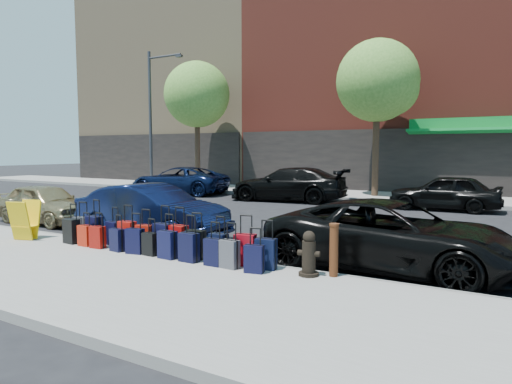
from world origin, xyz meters
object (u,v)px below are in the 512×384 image
Objects in this scene: display_rack at (25,221)px; car_near_0 at (45,203)px; tree_center at (380,83)px; streetlight at (153,111)px; car_far_2 at (444,192)px; car_near_2 at (392,235)px; car_far_0 at (179,181)px; fire_hydrant at (309,255)px; tree_left at (199,96)px; suitcase_front_5 at (163,238)px; car_far_1 at (288,184)px; bollard at (334,249)px; car_near_1 at (152,211)px.

display_rack is 3.58m from car_near_0.
display_rack is at bearing -106.73° from tree_center.
tree_center is 13.48m from streetlight.
streetlight reaches higher than car_far_2.
car_far_2 reaches higher than car_near_0.
tree_center reaches higher than car_far_2.
car_near_2 is 1.20× the size of car_far_2.
streetlight is at bearing -126.64° from car_far_0.
fire_hydrant is 1.96m from car_near_2.
tree_left is at bearing 13.39° from streetlight.
suitcase_front_5 is 3.33m from fire_hydrant.
car_far_1 is at bearing 39.58° from car_near_2.
suitcase_front_5 reaches higher than bollard.
car_far_0 is at bearing -91.45° from car_far_2.
tree_center is 6.41m from car_far_1.
car_near_1 is 0.88× the size of car_near_2.
bollard is 11.37m from car_far_2.
streetlight is 8.50× the size of display_rack.
car_near_0 is at bearing -74.81° from tree_left.
display_rack is at bearing -67.90° from tree_left.
car_near_0 is (6.32, -11.75, -4.03)m from streetlight.
car_far_0 is at bearing 15.96° from car_near_0.
display_rack is 8.51m from car_near_2.
suitcase_front_5 is 1.07× the size of display_rack.
display_rack is (-7.21, -0.53, 0.10)m from fire_hydrant.
car_near_1 reaches higher than car_near_2.
suitcase_front_5 is at bearing -8.30° from display_rack.
streetlight is at bearing 131.80° from fire_hydrant.
tree_left is 9.11m from car_far_1.
car_far_2 is (16.76, -2.09, -3.97)m from streetlight.
bollard is (0.39, 0.17, 0.11)m from fire_hydrant.
car_near_0 is at bearing 121.28° from display_rack.
fire_hydrant is 0.83× the size of display_rack.
streetlight is 8.74× the size of bollard.
tree_left reaches higher than fire_hydrant.
car_near_1 is (7.92, -12.49, -4.71)m from tree_left.
fire_hydrant is 0.18× the size of car_near_1.
bollard is 0.97× the size of display_rack.
streetlight is 13.94m from car_near_0.
car_far_1 is at bearing -90.21° from car_far_2.
display_rack is (-4.47, -14.86, -4.80)m from tree_center.
car_near_0 is at bearing -49.10° from car_far_2.
car_near_2 is at bearing 28.99° from car_far_1.
streetlight reaches higher than suitcase_front_5.
car_far_0 is 12.97m from car_far_2.
car_near_1 is 6.33m from car_near_2.
tree_left is at bearing 95.60° from display_rack.
car_far_0 is at bearing -163.34° from tree_center.
fire_hydrant is at bearing -4.75° from car_far_2.
car_near_0 is at bearing 87.63° from car_near_1.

